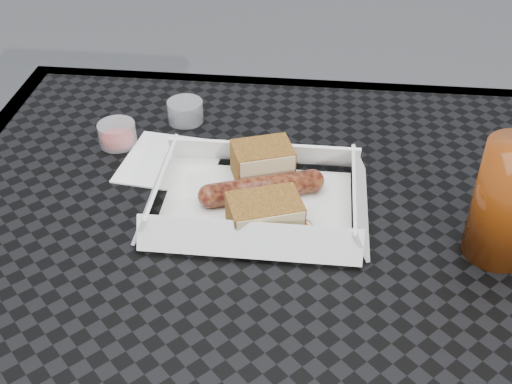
% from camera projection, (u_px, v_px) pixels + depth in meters
% --- Properties ---
extents(patio_table, '(0.80, 0.80, 0.74)m').
position_uv_depth(patio_table, '(256.00, 297.00, 0.74)').
color(patio_table, black).
rests_on(patio_table, ground).
extents(food_tray, '(0.22, 0.15, 0.00)m').
position_uv_depth(food_tray, '(257.00, 206.00, 0.75)').
color(food_tray, white).
rests_on(food_tray, patio_table).
extents(bratwurst, '(0.15, 0.07, 0.03)m').
position_uv_depth(bratwurst, '(262.00, 188.00, 0.75)').
color(bratwurst, brown).
rests_on(bratwurst, food_tray).
extents(bread_near, '(0.08, 0.07, 0.04)m').
position_uv_depth(bread_near, '(262.00, 162.00, 0.78)').
color(bread_near, brown).
rests_on(bread_near, food_tray).
extents(bread_far, '(0.09, 0.08, 0.04)m').
position_uv_depth(bread_far, '(265.00, 215.00, 0.70)').
color(bread_far, brown).
rests_on(bread_far, food_tray).
extents(veg_garnish, '(0.03, 0.03, 0.00)m').
position_uv_depth(veg_garnish, '(309.00, 238.00, 0.70)').
color(veg_garnish, '#FF5E0B').
rests_on(veg_garnish, food_tray).
extents(napkin, '(0.13, 0.13, 0.00)m').
position_uv_depth(napkin, '(171.00, 161.00, 0.83)').
color(napkin, white).
rests_on(napkin, patio_table).
extents(condiment_cup_sauce, '(0.05, 0.05, 0.03)m').
position_uv_depth(condiment_cup_sauce, '(117.00, 134.00, 0.85)').
color(condiment_cup_sauce, '#96110A').
rests_on(condiment_cup_sauce, patio_table).
extents(condiment_cup_empty, '(0.05, 0.05, 0.03)m').
position_uv_depth(condiment_cup_empty, '(185.00, 111.00, 0.90)').
color(condiment_cup_empty, silver).
rests_on(condiment_cup_empty, patio_table).
extents(drink_glass, '(0.07, 0.07, 0.13)m').
position_uv_depth(drink_glass, '(508.00, 202.00, 0.65)').
color(drink_glass, '#632608').
rests_on(drink_glass, patio_table).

